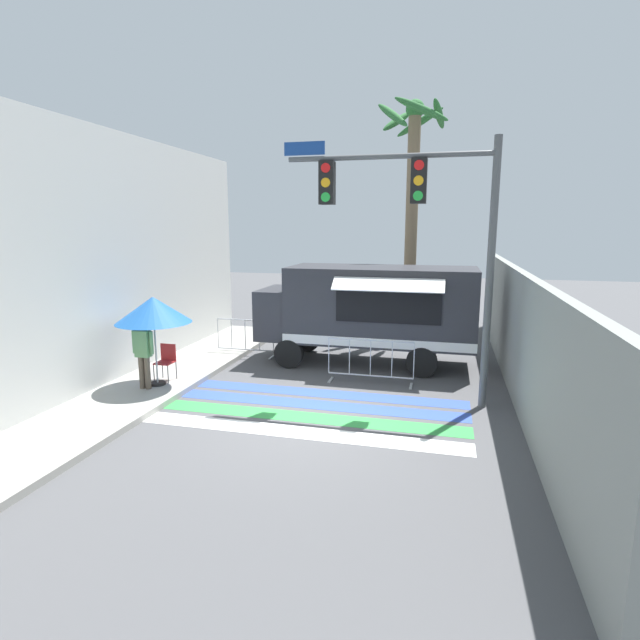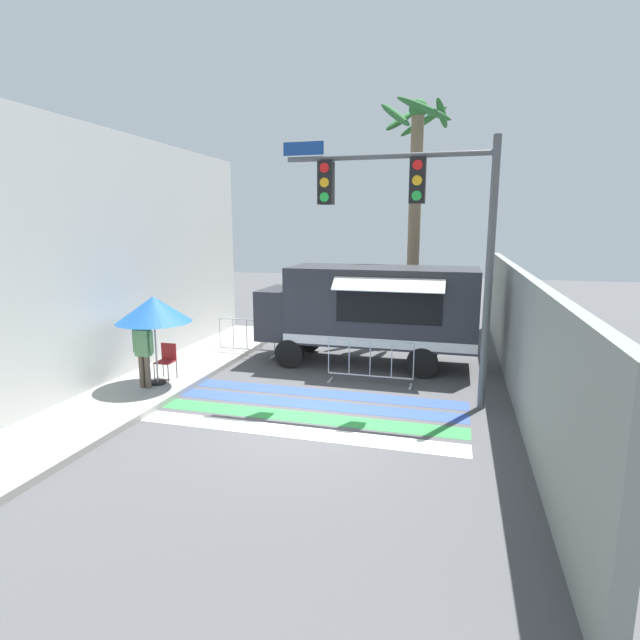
{
  "view_description": "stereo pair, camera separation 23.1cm",
  "coord_description": "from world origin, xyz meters",
  "px_view_note": "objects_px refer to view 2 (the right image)",
  "views": [
    {
      "loc": [
        2.56,
        -9.09,
        3.83
      ],
      "look_at": [
        -0.47,
        2.87,
        1.51
      ],
      "focal_mm": 28.0,
      "sensor_mm": 36.0,
      "label": 1
    },
    {
      "loc": [
        2.78,
        -9.04,
        3.83
      ],
      "look_at": [
        -0.47,
        2.87,
        1.51
      ],
      "focal_mm": 28.0,
      "sensor_mm": 36.0,
      "label": 2
    }
  ],
  "objects_px": {
    "vendor_person": "(143,349)",
    "barricade_front": "(370,362)",
    "traffic_signal_pole": "(417,215)",
    "folding_chair": "(167,358)",
    "patio_umbrella": "(153,310)",
    "barricade_side": "(247,338)",
    "palm_tree": "(415,189)",
    "food_truck": "(366,307)"
  },
  "relations": [
    {
      "from": "food_truck",
      "to": "vendor_person",
      "type": "xyz_separation_m",
      "value": [
        -4.47,
        -3.86,
        -0.57
      ]
    },
    {
      "from": "vendor_person",
      "to": "palm_tree",
      "type": "height_order",
      "value": "palm_tree"
    },
    {
      "from": "traffic_signal_pole",
      "to": "barricade_side",
      "type": "relative_size",
      "value": 3.14
    },
    {
      "from": "palm_tree",
      "to": "vendor_person",
      "type": "bearing_deg",
      "value": -125.99
    },
    {
      "from": "folding_chair",
      "to": "vendor_person",
      "type": "relative_size",
      "value": 0.54
    },
    {
      "from": "barricade_front",
      "to": "palm_tree",
      "type": "height_order",
      "value": "palm_tree"
    },
    {
      "from": "patio_umbrella",
      "to": "vendor_person",
      "type": "distance_m",
      "value": 0.94
    },
    {
      "from": "food_truck",
      "to": "barricade_side",
      "type": "height_order",
      "value": "food_truck"
    },
    {
      "from": "barricade_front",
      "to": "barricade_side",
      "type": "bearing_deg",
      "value": 156.58
    },
    {
      "from": "traffic_signal_pole",
      "to": "folding_chair",
      "type": "relative_size",
      "value": 6.45
    },
    {
      "from": "barricade_front",
      "to": "palm_tree",
      "type": "bearing_deg",
      "value": 84.76
    },
    {
      "from": "traffic_signal_pole",
      "to": "folding_chair",
      "type": "distance_m",
      "value": 6.82
    },
    {
      "from": "patio_umbrella",
      "to": "vendor_person",
      "type": "xyz_separation_m",
      "value": [
        -0.12,
        -0.32,
        -0.88
      ]
    },
    {
      "from": "food_truck",
      "to": "folding_chair",
      "type": "height_order",
      "value": "food_truck"
    },
    {
      "from": "patio_umbrella",
      "to": "vendor_person",
      "type": "height_order",
      "value": "patio_umbrella"
    },
    {
      "from": "traffic_signal_pole",
      "to": "folding_chair",
      "type": "bearing_deg",
      "value": -177.3
    },
    {
      "from": "traffic_signal_pole",
      "to": "barricade_front",
      "type": "relative_size",
      "value": 2.64
    },
    {
      "from": "folding_chair",
      "to": "barricade_front",
      "type": "distance_m",
      "value": 4.99
    },
    {
      "from": "traffic_signal_pole",
      "to": "vendor_person",
      "type": "distance_m",
      "value": 6.81
    },
    {
      "from": "folding_chair",
      "to": "barricade_front",
      "type": "height_order",
      "value": "barricade_front"
    },
    {
      "from": "palm_tree",
      "to": "folding_chair",
      "type": "bearing_deg",
      "value": -128.38
    },
    {
      "from": "vendor_person",
      "to": "patio_umbrella",
      "type": "bearing_deg",
      "value": 66.67
    },
    {
      "from": "patio_umbrella",
      "to": "folding_chair",
      "type": "distance_m",
      "value": 1.34
    },
    {
      "from": "folding_chair",
      "to": "traffic_signal_pole",
      "type": "bearing_deg",
      "value": 12.81
    },
    {
      "from": "vendor_person",
      "to": "barricade_side",
      "type": "relative_size",
      "value": 0.9
    },
    {
      "from": "traffic_signal_pole",
      "to": "barricade_front",
      "type": "bearing_deg",
      "value": 136.93
    },
    {
      "from": "vendor_person",
      "to": "barricade_side",
      "type": "distance_m",
      "value": 3.94
    },
    {
      "from": "vendor_person",
      "to": "barricade_front",
      "type": "xyz_separation_m",
      "value": [
        4.92,
        2.06,
        -0.49
      ]
    },
    {
      "from": "food_truck",
      "to": "patio_umbrella",
      "type": "relative_size",
      "value": 2.83
    },
    {
      "from": "folding_chair",
      "to": "palm_tree",
      "type": "relative_size",
      "value": 0.11
    },
    {
      "from": "barricade_front",
      "to": "vendor_person",
      "type": "bearing_deg",
      "value": -157.3
    },
    {
      "from": "traffic_signal_pole",
      "to": "vendor_person",
      "type": "height_order",
      "value": "traffic_signal_pole"
    },
    {
      "from": "traffic_signal_pole",
      "to": "palm_tree",
      "type": "xyz_separation_m",
      "value": [
        -0.6,
        6.42,
        0.97
      ]
    },
    {
      "from": "palm_tree",
      "to": "patio_umbrella",
      "type": "bearing_deg",
      "value": -126.58
    },
    {
      "from": "traffic_signal_pole",
      "to": "barricade_side",
      "type": "bearing_deg",
      "value": 151.61
    },
    {
      "from": "food_truck",
      "to": "traffic_signal_pole",
      "type": "xyz_separation_m",
      "value": [
        1.55,
        -2.82,
        2.45
      ]
    },
    {
      "from": "food_truck",
      "to": "barricade_front",
      "type": "height_order",
      "value": "food_truck"
    },
    {
      "from": "vendor_person",
      "to": "barricade_front",
      "type": "height_order",
      "value": "vendor_person"
    },
    {
      "from": "vendor_person",
      "to": "palm_tree",
      "type": "bearing_deg",
      "value": 51.16
    },
    {
      "from": "vendor_person",
      "to": "barricade_front",
      "type": "distance_m",
      "value": 5.36
    },
    {
      "from": "patio_umbrella",
      "to": "barricade_side",
      "type": "relative_size",
      "value": 1.18
    },
    {
      "from": "food_truck",
      "to": "barricade_side",
      "type": "distance_m",
      "value": 3.72
    }
  ]
}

